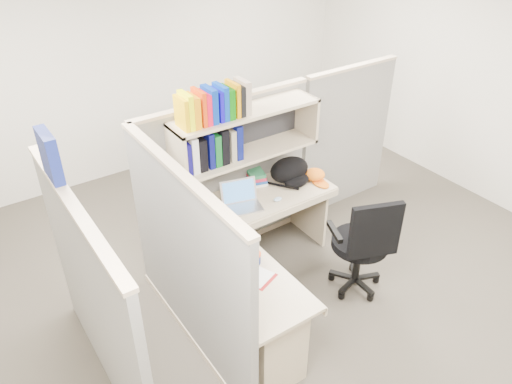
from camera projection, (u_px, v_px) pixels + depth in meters
ground at (281, 295)px, 4.59m from camera, size 6.00×6.00×0.00m
room_shell at (286, 137)px, 3.72m from camera, size 6.00×6.00×6.00m
cubicle at (217, 203)px, 4.25m from camera, size 3.79×1.84×1.95m
desk at (263, 297)px, 3.96m from camera, size 1.74×1.75×0.73m
laptop at (242, 197)px, 4.43m from camera, size 0.41×0.41×0.24m
backpack at (293, 172)px, 4.81m from camera, size 0.48×0.42×0.24m
orange_cap at (315, 175)px, 4.90m from camera, size 0.23×0.26×0.11m
snack_canister at (255, 258)px, 3.84m from camera, size 0.10×0.10×0.10m
tissue_box at (233, 284)px, 3.52m from camera, size 0.15×0.15×0.20m
mouse at (278, 199)px, 4.60m from camera, size 0.09×0.06×0.03m
paper_cup at (231, 188)px, 4.69m from camera, size 0.09×0.09×0.11m
book_stack at (255, 176)px, 4.86m from camera, size 0.24×0.28×0.12m
loose_paper at (253, 274)px, 3.76m from camera, size 0.28×0.32×0.00m
task_chair at (360, 258)px, 4.46m from camera, size 0.62×0.57×1.07m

